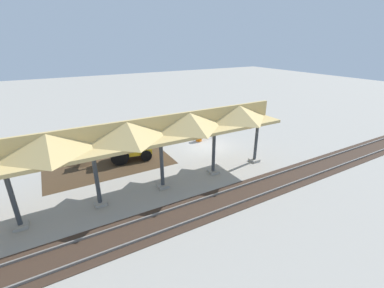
# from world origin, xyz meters

# --- Properties ---
(ground_plane) EXTENTS (120.00, 120.00, 0.00)m
(ground_plane) POSITION_xyz_m (0.00, 0.00, 0.00)
(ground_plane) COLOR #9E998E
(dirt_work_zone) EXTENTS (9.55, 7.00, 0.01)m
(dirt_work_zone) POSITION_xyz_m (8.76, -1.52, 0.00)
(dirt_work_zone) COLOR #42301E
(dirt_work_zone) RESTS_ON ground
(platform_canopy) EXTENTS (25.33, 3.20, 4.90)m
(platform_canopy) POSITION_xyz_m (10.52, 4.66, 4.18)
(platform_canopy) COLOR #9E998E
(platform_canopy) RESTS_ON ground
(rail_tracks) EXTENTS (60.00, 2.58, 0.15)m
(rail_tracks) POSITION_xyz_m (0.00, 7.97, 0.03)
(rail_tracks) COLOR slate
(rail_tracks) RESTS_ON ground
(stop_sign) EXTENTS (0.74, 0.21, 2.45)m
(stop_sign) POSITION_xyz_m (-1.50, -1.45, 1.77)
(stop_sign) COLOR gray
(stop_sign) RESTS_ON ground
(backhoe) EXTENTS (5.36, 2.17, 2.82)m
(backhoe) POSITION_xyz_m (7.13, -0.60, 1.26)
(backhoe) COLOR yellow
(backhoe) RESTS_ON ground
(dirt_mound) EXTENTS (5.68, 5.68, 1.88)m
(dirt_mound) POSITION_xyz_m (10.54, -2.46, 0.00)
(dirt_mound) COLOR #42301E
(dirt_mound) RESTS_ON ground
(concrete_pipe) EXTENTS (0.98, 0.75, 0.73)m
(concrete_pipe) POSITION_xyz_m (-0.53, -2.21, 0.36)
(concrete_pipe) COLOR #9E9384
(concrete_pipe) RESTS_ON ground
(traffic_barrel) EXTENTS (0.56, 0.56, 0.90)m
(traffic_barrel) POSITION_xyz_m (0.01, -1.47, 0.45)
(traffic_barrel) COLOR orange
(traffic_barrel) RESTS_ON ground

